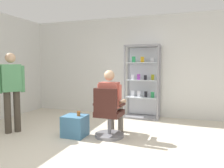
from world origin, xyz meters
name	(u,v)px	position (x,y,z in m)	size (l,w,h in m)	color
ground_plane	(81,156)	(0.00, 0.00, 0.00)	(7.20, 7.20, 0.00)	beige
back_wall	(130,67)	(0.00, 3.00, 1.35)	(6.00, 0.10, 2.70)	silver
display_cabinet_main	(143,81)	(0.40, 2.76, 0.96)	(0.90, 0.45, 1.90)	gray
office_chair	(108,117)	(0.10, 0.93, 0.39)	(0.57, 0.56, 0.96)	slate
seated_shopkeeper	(111,99)	(0.10, 1.09, 0.71)	(0.49, 0.57, 1.29)	slate
storage_crate	(75,126)	(-0.54, 0.80, 0.20)	(0.44, 0.39, 0.41)	teal
tea_glass	(79,113)	(-0.46, 0.79, 0.46)	(0.07, 0.07, 0.09)	brown
standing_customer	(11,87)	(-1.88, 0.60, 0.93)	(0.39, 0.44, 1.63)	#3F382D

